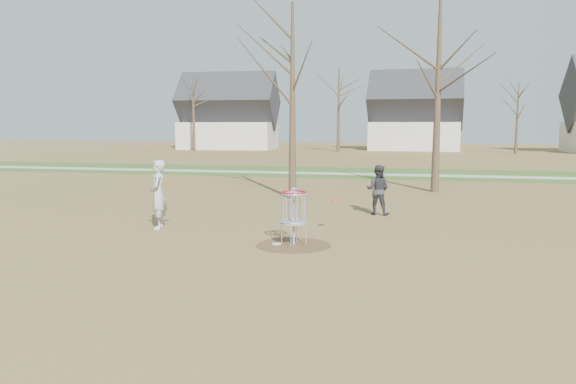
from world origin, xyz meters
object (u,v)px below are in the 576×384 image
object	(u,v)px
player_standing	(158,195)
disc_grounded	(276,244)
disc_golf_basket	(294,208)
player_throwing	(378,190)

from	to	relation	value
player_standing	disc_grounded	bearing A→B (deg)	51.18
player_standing	disc_grounded	xyz separation A→B (m)	(3.72, -1.29, -0.94)
disc_grounded	disc_golf_basket	distance (m)	0.99
player_throwing	disc_grounded	xyz separation A→B (m)	(-2.00, -5.19, -0.78)
player_standing	player_throwing	distance (m)	6.93
player_throwing	disc_golf_basket	size ratio (longest dim) A/B	1.19
player_standing	disc_golf_basket	distance (m)	4.33
disc_grounded	disc_golf_basket	size ratio (longest dim) A/B	0.16
player_throwing	disc_grounded	bearing A→B (deg)	77.95
player_standing	player_throwing	size ratio (longest dim) A/B	1.19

